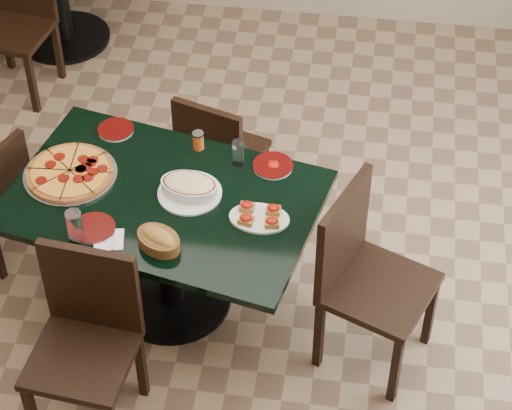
# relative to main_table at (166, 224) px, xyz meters

# --- Properties ---
(floor) EXTENTS (5.50, 5.50, 0.00)m
(floor) POSITION_rel_main_table_xyz_m (0.37, 0.05, -0.57)
(floor) COLOR #876C4E
(floor) RESTS_ON ground
(main_table) EXTENTS (1.63, 1.23, 0.75)m
(main_table) POSITION_rel_main_table_xyz_m (0.00, 0.00, 0.00)
(main_table) COLOR black
(main_table) RESTS_ON floor
(chair_far) EXTENTS (0.50, 0.50, 0.85)m
(chair_far) POSITION_rel_main_table_xyz_m (0.14, 0.67, -0.10)
(chair_far) COLOR black
(chair_far) RESTS_ON floor
(chair_near) EXTENTS (0.49, 0.49, 0.96)m
(chair_near) POSITION_rel_main_table_xyz_m (-0.22, -0.69, -0.03)
(chair_near) COLOR black
(chair_near) RESTS_ON floor
(chair_right) EXTENTS (0.61, 0.61, 1.00)m
(chair_right) POSITION_rel_main_table_xyz_m (0.98, -0.16, -0.00)
(chair_right) COLOR black
(chair_right) RESTS_ON floor
(back_chair_near) EXTENTS (0.50, 0.50, 0.93)m
(back_chair_near) POSITION_rel_main_table_xyz_m (-1.33, 1.74, -0.04)
(back_chair_near) COLOR black
(back_chair_near) RESTS_ON floor
(pepperoni_pizza) EXTENTS (0.46, 0.46, 0.04)m
(pepperoni_pizza) POSITION_rel_main_table_xyz_m (-0.48, 0.09, 0.20)
(pepperoni_pizza) COLOR #AEAEB5
(pepperoni_pizza) RESTS_ON main_table
(lasagna_casserole) EXTENTS (0.31, 0.31, 0.09)m
(lasagna_casserole) POSITION_rel_main_table_xyz_m (0.12, 0.04, 0.23)
(lasagna_casserole) COLOR silver
(lasagna_casserole) RESTS_ON main_table
(bread_basket) EXTENTS (0.27, 0.24, 0.09)m
(bread_basket) POSITION_rel_main_table_xyz_m (0.05, -0.32, 0.22)
(bread_basket) COLOR brown
(bread_basket) RESTS_ON main_table
(bruschetta_platter) EXTENTS (0.30, 0.21, 0.05)m
(bruschetta_platter) POSITION_rel_main_table_xyz_m (0.48, -0.08, 0.21)
(bruschetta_platter) COLOR silver
(bruschetta_platter) RESTS_ON main_table
(side_plate_near) EXTENTS (0.20, 0.20, 0.02)m
(side_plate_near) POSITION_rel_main_table_xyz_m (-0.27, -0.26, 0.19)
(side_plate_near) COLOR silver
(side_plate_near) RESTS_ON main_table
(side_plate_far_r) EXTENTS (0.20, 0.20, 0.03)m
(side_plate_far_r) POSITION_rel_main_table_xyz_m (0.49, 0.29, 0.19)
(side_plate_far_r) COLOR silver
(side_plate_far_r) RESTS_ON main_table
(side_plate_far_l) EXTENTS (0.19, 0.19, 0.02)m
(side_plate_far_l) POSITION_rel_main_table_xyz_m (-0.34, 0.45, 0.19)
(side_plate_far_l) COLOR silver
(side_plate_far_l) RESTS_ON main_table
(napkin_setting) EXTENTS (0.16, 0.16, 0.01)m
(napkin_setting) POSITION_rel_main_table_xyz_m (-0.19, -0.31, 0.18)
(napkin_setting) COLOR white
(napkin_setting) RESTS_ON main_table
(water_glass_a) EXTENTS (0.06, 0.06, 0.13)m
(water_glass_a) POSITION_rel_main_table_xyz_m (0.32, 0.29, 0.25)
(water_glass_a) COLOR white
(water_glass_a) RESTS_ON main_table
(water_glass_b) EXTENTS (0.08, 0.08, 0.16)m
(water_glass_b) POSITION_rel_main_table_xyz_m (-0.33, -0.33, 0.26)
(water_glass_b) COLOR white
(water_glass_b) RESTS_ON main_table
(pepper_shaker) EXTENTS (0.06, 0.06, 0.10)m
(pepper_shaker) POSITION_rel_main_table_xyz_m (0.10, 0.38, 0.23)
(pepper_shaker) COLOR #A94212
(pepper_shaker) RESTS_ON main_table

